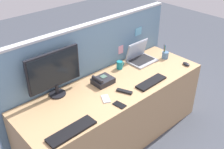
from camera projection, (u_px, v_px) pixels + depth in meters
name	position (u px, v px, depth m)	size (l,w,h in m)	color
ground_plane	(115.00, 136.00, 3.26)	(10.00, 10.00, 0.00)	#424751
desk	(115.00, 113.00, 3.07)	(2.19, 0.74, 0.73)	tan
cubicle_divider	(92.00, 76.00, 3.18)	(2.34, 0.08, 1.33)	#6084A3
desktop_monitor	(54.00, 71.00, 2.61)	(0.57, 0.17, 0.48)	black
laptop	(140.00, 56.00, 3.35)	(0.34, 0.26, 0.25)	#9EA0A8
desk_phone	(103.00, 81.00, 2.91)	(0.22, 0.18, 0.10)	#232328
keyboard_main	(72.00, 131.00, 2.27)	(0.45, 0.13, 0.02)	black
keyboard_spare	(151.00, 82.00, 2.93)	(0.40, 0.12, 0.02)	black
computer_mouse_right_hand	(186.00, 64.00, 3.27)	(0.06, 0.10, 0.03)	black
pen_cup	(165.00, 55.00, 3.41)	(0.08, 0.08, 0.19)	#4C7093
cell_phone_silver_slab	(106.00, 99.00, 2.68)	(0.07, 0.13, 0.01)	#B7BAC1
cell_phone_black_slab	(119.00, 105.00, 2.59)	(0.07, 0.13, 0.01)	black
tv_remote	(124.00, 91.00, 2.78)	(0.04, 0.17, 0.02)	black
coffee_mug	(120.00, 65.00, 3.18)	(0.11, 0.07, 0.10)	#197A84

